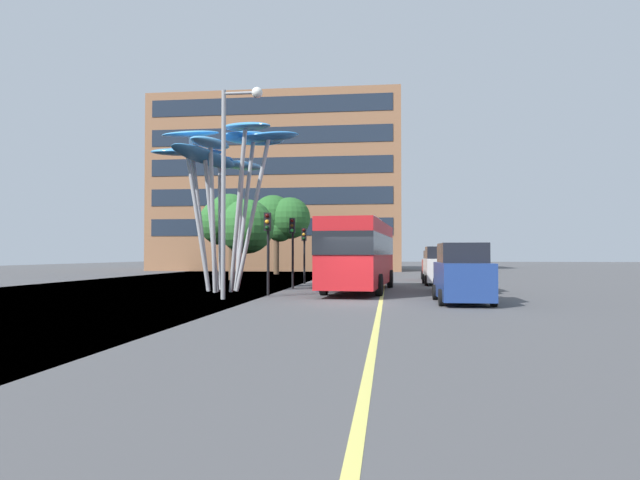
{
  "coord_description": "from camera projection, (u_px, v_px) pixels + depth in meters",
  "views": [
    {
      "loc": [
        1.35,
        -21.42,
        1.81
      ],
      "look_at": [
        -1.97,
        5.92,
        2.5
      ],
      "focal_mm": 32.03,
      "sensor_mm": 36.0,
      "label": 1
    }
  ],
  "objects": [
    {
      "name": "car_parked_far",
      "position": [
        440.0,
        267.0,
        33.92
      ],
      "size": [
        1.96,
        3.89,
        2.26
      ],
      "color": "silver",
      "rests_on": "ground"
    },
    {
      "name": "traffic_light_kerb_near",
      "position": [
        268.0,
        236.0,
        24.94
      ],
      "size": [
        0.28,
        0.42,
        3.63
      ],
      "color": "black",
      "rests_on": "ground"
    },
    {
      "name": "car_parked_mid",
      "position": [
        457.0,
        271.0,
        27.24
      ],
      "size": [
        1.99,
        4.33,
        2.21
      ],
      "color": "black",
      "rests_on": "ground"
    },
    {
      "name": "backdrop_building",
      "position": [
        280.0,
        186.0,
        66.08
      ],
      "size": [
        27.72,
        11.52,
        19.45
      ],
      "color": "#8E6042",
      "rests_on": "ground"
    },
    {
      "name": "car_side_street",
      "position": [
        436.0,
        266.0,
        39.91
      ],
      "size": [
        1.92,
        4.04,
        2.07
      ],
      "color": "maroon",
      "rests_on": "ground"
    },
    {
      "name": "street_lamp",
      "position": [
        232.0,
        166.0,
        22.94
      ],
      "size": [
        1.69,
        0.44,
        8.53
      ],
      "color": "gray",
      "rests_on": "ground"
    },
    {
      "name": "traffic_light_opposite",
      "position": [
        318.0,
        244.0,
        40.23
      ],
      "size": [
        0.28,
        0.42,
        3.5
      ],
      "color": "black",
      "rests_on": "ground"
    },
    {
      "name": "leaf_sculpture",
      "position": [
        225.0,
        157.0,
        28.09
      ],
      "size": [
        7.38,
        7.27,
        8.2
      ],
      "color": "#9EA0A5",
      "rests_on": "ground"
    },
    {
      "name": "red_bus",
      "position": [
        360.0,
        251.0,
        27.93
      ],
      "size": [
        3.29,
        11.17,
        3.58
      ],
      "color": "red",
      "rests_on": "ground"
    },
    {
      "name": "ground",
      "position": [
        333.0,
        304.0,
        21.46
      ],
      "size": [
        120.0,
        240.0,
        0.1
      ],
      "color": "#4C4C4F"
    },
    {
      "name": "traffic_light_kerb_far",
      "position": [
        292.0,
        238.0,
        30.02
      ],
      "size": [
        0.28,
        0.42,
        3.72
      ],
      "color": "black",
      "rests_on": "ground"
    },
    {
      "name": "traffic_light_island_mid",
      "position": [
        304.0,
        243.0,
        35.13
      ],
      "size": [
        0.28,
        0.42,
        3.43
      ],
      "color": "black",
      "rests_on": "ground"
    },
    {
      "name": "tree_pavement_far",
      "position": [
        281.0,
        219.0,
        52.53
      ],
      "size": [
        5.45,
        4.56,
        7.28
      ],
      "color": "brown",
      "rests_on": "ground"
    },
    {
      "name": "tree_pavement_near",
      "position": [
        235.0,
        223.0,
        40.25
      ],
      "size": [
        5.68,
        4.83,
        6.11
      ],
      "color": "brown",
      "rests_on": "ground"
    },
    {
      "name": "pedestrian",
      "position": [
        318.0,
        274.0,
        27.53
      ],
      "size": [
        0.34,
        0.34,
        1.73
      ],
      "color": "#2D3342",
      "rests_on": "ground"
    },
    {
      "name": "car_parked_near",
      "position": [
        462.0,
        275.0,
        21.18
      ],
      "size": [
        1.97,
        4.49,
        2.22
      ],
      "color": "navy",
      "rests_on": "ground"
    }
  ]
}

